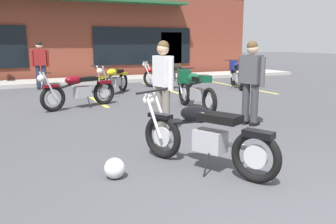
{
  "coord_description": "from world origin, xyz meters",
  "views": [
    {
      "loc": [
        -2.37,
        -1.97,
        1.65
      ],
      "look_at": [
        -0.02,
        3.07,
        0.55
      ],
      "focal_mm": 37.99,
      "sensor_mm": 36.0,
      "label": 1
    }
  ],
  "objects": [
    {
      "name": "motorcycle_black_cruiser",
      "position": [
        0.79,
        8.87,
        0.46
      ],
      "size": [
        1.56,
        1.74,
        0.98
      ],
      "color": "black",
      "rests_on": "ground_plane"
    },
    {
      "name": "ground_plane",
      "position": [
        0.0,
        4.09,
        0.0
      ],
      "size": [
        80.0,
        80.0,
        0.0
      ],
      "primitive_type": "plane",
      "color": "#47474C"
    },
    {
      "name": "helmet_on_pavement",
      "position": [
        -1.22,
        2.06,
        0.13
      ],
      "size": [
        0.26,
        0.26,
        0.26
      ],
      "color": "silver",
      "rests_on": "ground_plane"
    },
    {
      "name": "person_in_shorts_foreground",
      "position": [
        -1.15,
        11.2,
        0.95
      ],
      "size": [
        0.6,
        0.29,
        1.68
      ],
      "color": "black",
      "rests_on": "ground_plane"
    },
    {
      "name": "brick_storefront_building",
      "position": [
        0.0,
        16.85,
        2.1
      ],
      "size": [
        18.87,
        6.76,
        4.19
      ],
      "color": "brown",
      "rests_on": "ground_plane"
    },
    {
      "name": "painted_stall_lines",
      "position": [
        0.0,
        9.15,
        0.0
      ],
      "size": [
        11.29,
        4.8,
        0.01
      ],
      "color": "#DBCC4C",
      "rests_on": "ground_plane"
    },
    {
      "name": "person_in_black_shirt",
      "position": [
        2.07,
        3.68,
        0.95
      ],
      "size": [
        0.36,
        0.6,
        1.68
      ],
      "color": "black",
      "rests_on": "ground_plane"
    },
    {
      "name": "sidewalk_kerb",
      "position": [
        0.0,
        12.75,
        0.07
      ],
      "size": [
        22.0,
        1.8,
        0.14
      ],
      "primitive_type": "cube",
      "color": "#A8A59E",
      "rests_on": "ground_plane"
    },
    {
      "name": "motorcycle_red_sportbike",
      "position": [
        2.98,
        9.62,
        0.46
      ],
      "size": [
        1.43,
        1.82,
        0.98
      ],
      "color": "black",
      "rests_on": "ground_plane"
    },
    {
      "name": "motorcycle_silver_naked",
      "position": [
        -0.66,
        7.02,
        0.46
      ],
      "size": [
        2.04,
        1.0,
        0.98
      ],
      "color": "black",
      "rests_on": "ground_plane"
    },
    {
      "name": "motorcycle_cream_vintage",
      "position": [
        1.89,
        5.65,
        0.53
      ],
      "size": [
        0.66,
        2.11,
        0.98
      ],
      "color": "black",
      "rests_on": "ground_plane"
    },
    {
      "name": "motorcycle_orange_scrambler",
      "position": [
        5.39,
        8.74,
        0.53
      ],
      "size": [
        1.14,
        1.98,
        0.98
      ],
      "color": "black",
      "rests_on": "ground_plane"
    },
    {
      "name": "person_by_back_row",
      "position": [
        0.32,
        4.02,
        0.95
      ],
      "size": [
        0.32,
        0.61,
        1.68
      ],
      "color": "black",
      "rests_on": "ground_plane"
    },
    {
      "name": "motorcycle_foreground_classic",
      "position": [
        -0.06,
        1.89,
        0.46
      ],
      "size": [
        1.19,
        1.95,
        0.98
      ],
      "color": "black",
      "rests_on": "ground_plane"
    }
  ]
}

